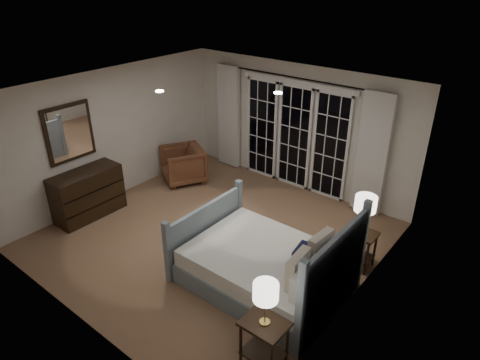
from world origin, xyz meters
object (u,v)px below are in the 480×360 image
Objects in this scene: lamp_left at (266,292)px; dresser at (88,194)px; nightstand_right at (360,244)px; armchair at (183,165)px; bed at (267,266)px; nightstand_left at (264,337)px; lamp_right at (366,204)px.

lamp_left is 0.44× the size of dresser.
nightstand_right is 4.14m from armchair.
bed is at bearing -123.59° from nightstand_right.
bed is 3.45× the size of nightstand_left.
bed reaches higher than armchair.
lamp_right reaches higher than lamp_left.
bed is at bearing 124.30° from nightstand_left.
armchair is at bearing 154.13° from bed.
bed is 3.67m from dresser.
lamp_left is 0.65× the size of armchair.
bed is at bearing -123.59° from lamp_right.
lamp_left reaches higher than nightstand_right.
dresser reaches higher than armchair.
bed is 1.67m from lamp_right.
armchair is at bearing 175.05° from nightstand_right.
nightstand_left is at bearing 180.00° from lamp_left.
lamp_left is (0.00, 0.00, 0.65)m from nightstand_left.
lamp_left reaches higher than dresser.
lamp_right is at bearing 88.85° from lamp_left.
nightstand_left is (0.78, -1.14, 0.10)m from bed.
lamp_left is at bearing -91.15° from lamp_right.
bed is 1.49m from nightstand_right.
nightstand_right is 0.72× the size of armchair.
lamp_left is 4.96m from armchair.
nightstand_right is (0.05, 2.39, -0.04)m from nightstand_left.
dresser is (-4.42, 0.69, -0.64)m from lamp_left.
nightstand_right is at bearing 88.85° from nightstand_left.
nightstand_left is 4.92m from armchair.
dresser is at bearing 171.11° from nightstand_left.
nightstand_right is at bearing 20.73° from dresser.
lamp_left is (0.78, -1.14, 0.75)m from bed.
armchair is (-4.13, 0.36, -0.01)m from nightstand_right.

